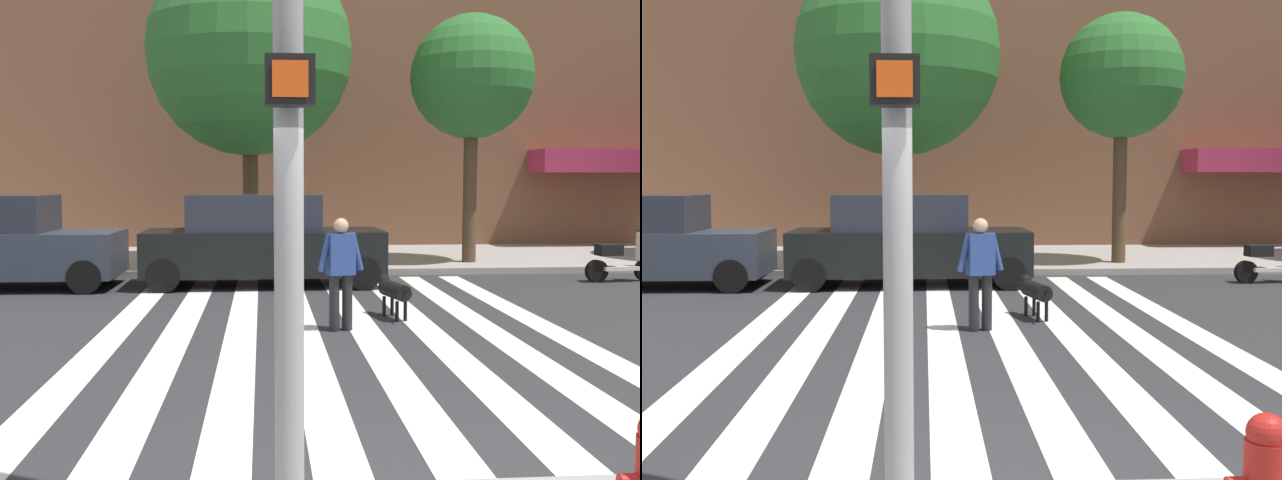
% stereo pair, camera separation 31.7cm
% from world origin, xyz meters
% --- Properties ---
extents(ground_plane, '(160.00, 160.00, 0.00)m').
position_xyz_m(ground_plane, '(0.00, 5.84, 0.00)').
color(ground_plane, '#2B2B2D').
extents(sidewalk_far, '(80.00, 6.00, 0.15)m').
position_xyz_m(sidewalk_far, '(0.00, 14.67, 0.07)').
color(sidewalk_far, '#9A958E').
rests_on(sidewalk_far, ground_plane).
extents(crosswalk_stripes, '(6.75, 11.07, 0.01)m').
position_xyz_m(crosswalk_stripes, '(-0.03, 5.84, 0.00)').
color(crosswalk_stripes, silver).
rests_on(crosswalk_stripes, ground_plane).
extents(parked_car_near_curb, '(4.65, 2.06, 1.88)m').
position_xyz_m(parked_car_near_curb, '(-6.32, 10.35, 0.89)').
color(parked_car_near_curb, '#2E3540').
rests_on(parked_car_near_curb, ground_plane).
extents(parked_car_behind_first, '(4.90, 1.96, 1.89)m').
position_xyz_m(parked_car_behind_first, '(-1.08, 10.35, 0.91)').
color(parked_car_behind_first, black).
rests_on(parked_car_behind_first, ground_plane).
extents(parked_scooter, '(1.63, 0.51, 1.11)m').
position_xyz_m(parked_scooter, '(6.63, 10.28, 0.48)').
color(parked_scooter, black).
rests_on(parked_scooter, ground_plane).
extents(street_tree_nearest, '(4.96, 4.96, 7.56)m').
position_xyz_m(street_tree_nearest, '(-1.34, 13.16, 5.22)').
color(street_tree_nearest, '#4C3823').
rests_on(street_tree_nearest, sidewalk_far).
extents(street_tree_middle, '(3.00, 3.00, 6.03)m').
position_xyz_m(street_tree_middle, '(4.05, 12.94, 4.64)').
color(street_tree_middle, '#4C3823').
rests_on(street_tree_middle, sidewalk_far).
extents(pedestrian_dog_walker, '(0.70, 0.32, 1.64)m').
position_xyz_m(pedestrian_dog_walker, '(0.07, 5.68, 0.93)').
color(pedestrian_dog_walker, black).
rests_on(pedestrian_dog_walker, ground_plane).
extents(dog_on_leash, '(0.43, 1.12, 0.65)m').
position_xyz_m(dog_on_leash, '(1.00, 6.58, 0.44)').
color(dog_on_leash, black).
rests_on(dog_on_leash, ground_plane).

